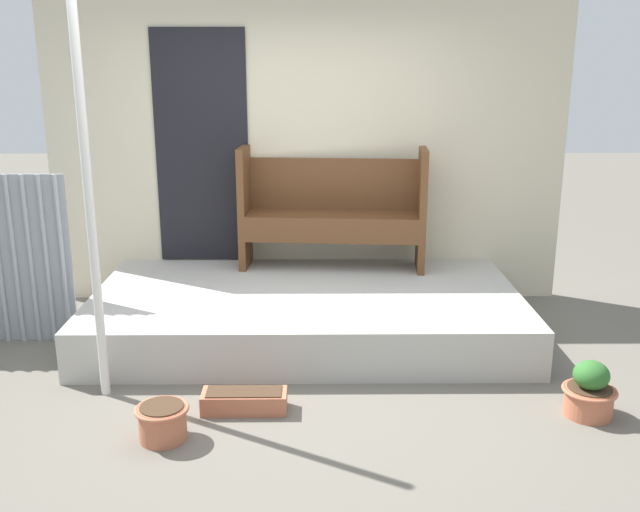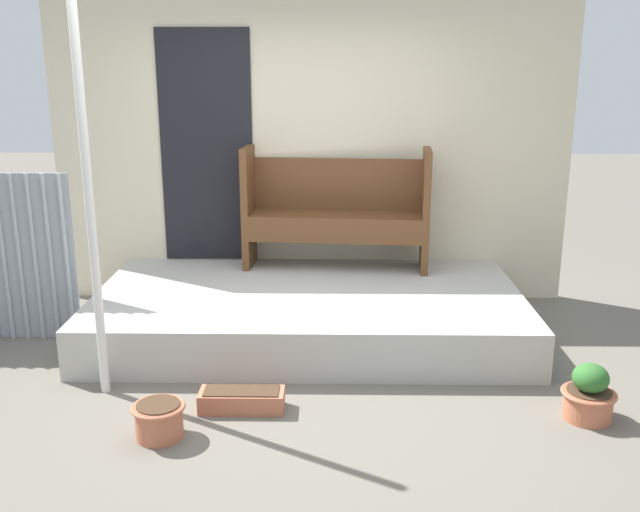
# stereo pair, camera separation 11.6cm
# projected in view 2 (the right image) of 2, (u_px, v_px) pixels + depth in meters

# --- Properties ---
(ground_plane) EXTENTS (24.00, 24.00, 0.00)m
(ground_plane) POSITION_uv_depth(u_px,v_px,m) (285.00, 384.00, 4.81)
(ground_plane) COLOR #666056
(porch_slab) EXTENTS (3.31, 1.82, 0.36)m
(porch_slab) POSITION_uv_depth(u_px,v_px,m) (309.00, 312.00, 5.63)
(porch_slab) COLOR #B2AFA8
(porch_slab) RESTS_ON ground_plane
(house_wall) EXTENTS (4.51, 0.08, 2.60)m
(house_wall) POSITION_uv_depth(u_px,v_px,m) (307.00, 155.00, 6.23)
(house_wall) COLOR beige
(house_wall) RESTS_ON ground_plane
(support_post) EXTENTS (0.06, 0.06, 2.45)m
(support_post) POSITION_uv_depth(u_px,v_px,m) (90.00, 209.00, 4.37)
(support_post) COLOR silver
(support_post) RESTS_ON ground_plane
(bench) EXTENTS (1.60, 0.52, 1.04)m
(bench) POSITION_uv_depth(u_px,v_px,m) (336.00, 206.00, 6.10)
(bench) COLOR brown
(bench) RESTS_ON porch_slab
(flower_pot_left) EXTENTS (0.31, 0.31, 0.21)m
(flower_pot_left) POSITION_uv_depth(u_px,v_px,m) (159.00, 419.00, 4.10)
(flower_pot_left) COLOR #B76647
(flower_pot_left) RESTS_ON ground_plane
(flower_pot_middle) EXTENTS (0.33, 0.33, 0.36)m
(flower_pot_middle) POSITION_uv_depth(u_px,v_px,m) (589.00, 395.00, 4.31)
(flower_pot_middle) COLOR #B76647
(flower_pot_middle) RESTS_ON ground_plane
(planter_box_rect) EXTENTS (0.53, 0.19, 0.13)m
(planter_box_rect) POSITION_uv_depth(u_px,v_px,m) (242.00, 400.00, 4.44)
(planter_box_rect) COLOR #B76647
(planter_box_rect) RESTS_ON ground_plane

